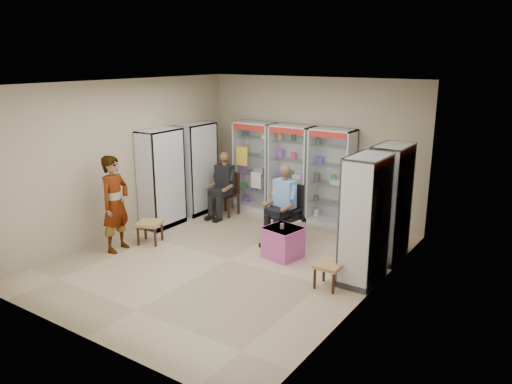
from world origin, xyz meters
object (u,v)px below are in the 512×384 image
Objects in this scene: pink_trunk at (283,243)px; seated_shopkeeper at (285,206)px; woven_stool_a at (328,276)px; cabinet_left_far at (197,169)px; standing_man at (115,204)px; office_chair at (286,213)px; cabinet_back_mid at (291,171)px; cabinet_right_near at (365,220)px; wooden_chair at (227,194)px; cabinet_right_far at (390,203)px; cabinet_left_near at (161,179)px; woven_stool_b at (150,232)px; cabinet_back_left at (255,166)px; cabinet_back_right at (331,177)px.

seated_shopkeeper is at bearing 118.23° from pink_trunk.
pink_trunk is 1.34m from woven_stool_a.
cabinet_left_far is 1.15× the size of standing_man.
cabinet_back_mid is at bearing 125.84° from office_chair.
cabinet_right_near is at bearing -4.32° from pink_trunk.
seated_shopkeeper is 0.80× the size of standing_man.
wooden_chair is 2.02m from office_chair.
cabinet_right_far is (2.58, -1.13, 0.00)m from cabinet_back_mid.
cabinet_left_near is (0.00, -1.10, 0.00)m from cabinet_left_far.
pink_trunk is at bearing 18.20° from woven_stool_b.
cabinet_back_left is 1.00× the size of cabinet_right_far.
cabinet_back_left is 3.55× the size of pink_trunk.
woven_stool_a is at bearing 2.70° from woven_stool_b.
cabinet_left_near is (-1.88, -2.03, 0.00)m from cabinet_back_mid.
cabinet_left_far is at bearing 73.75° from cabinet_right_near.
office_chair is at bearing 138.78° from woven_stool_a.
woven_stool_a is (-0.33, -0.52, -0.81)m from cabinet_right_near.
standing_man is (-2.31, -2.09, 0.32)m from office_chair.
cabinet_back_mid is 5.19× the size of woven_stool_a.
office_chair is 1.95× the size of pink_trunk.
seated_shopkeeper reaches higher than woven_stool_b.
wooden_chair is 2.05m from seated_shopkeeper.
cabinet_right_near is at bearing 9.86° from woven_stool_b.
office_chair reaches higher than wooden_chair.
cabinet_right_near and cabinet_left_far have the same top height.
woven_stool_b is (0.52, -0.89, -0.79)m from cabinet_left_near.
cabinet_right_far is 1.82× the size of office_chair.
cabinet_left_far is at bearing 180.00° from cabinet_left_near.
office_chair is (1.91, -0.66, 0.08)m from wooden_chair.
standing_man reaches higher than wooden_chair.
cabinet_right_far is at bearing -6.04° from wooden_chair.
cabinet_back_left and cabinet_left_near have the same top height.
cabinet_left_far is at bearing 104.58° from woven_stool_b.
wooden_chair is at bearing 152.39° from cabinet_left_near.
pink_trunk is at bearing -63.20° from cabinet_back_mid.
woven_stool_b is at bearing -30.79° from standing_man.
cabinet_right_near is 4.37m from standing_man.
cabinet_left_near is (-0.93, -2.03, 0.00)m from cabinet_back_left.
cabinet_right_far is 3.55× the size of pink_trunk.
cabinet_back_right reaches higher than woven_stool_b.
pink_trunk is (2.02, -2.12, -0.73)m from cabinet_back_left.
cabinet_right_near is at bearing -81.54° from standing_man.
woven_stool_a is at bearing 168.45° from cabinet_right_far.
cabinet_left_far reaches higher than pink_trunk.
cabinet_right_near is at bearing 87.43° from cabinet_left_near.
cabinet_back_left is at bearing 147.85° from seated_shopkeeper.
standing_man is (-1.60, -3.49, -0.13)m from cabinet_back_mid.
cabinet_left_near is at bearing -144.35° from cabinet_back_right.
seated_shopkeeper is at bearing -56.77° from standing_man.
office_chair reaches higher than pink_trunk.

